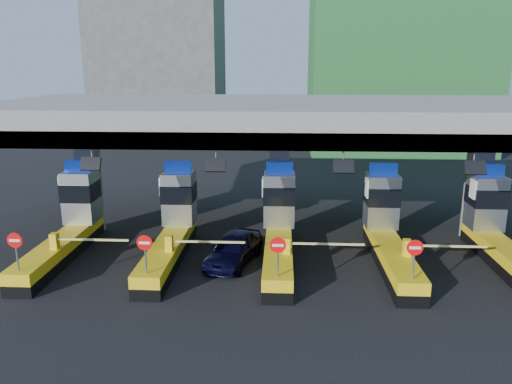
{
  "coord_description": "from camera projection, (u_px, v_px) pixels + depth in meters",
  "views": [
    {
      "loc": [
        0.11,
        -22.03,
        8.65
      ],
      "look_at": [
        -1.06,
        0.0,
        3.1
      ],
      "focal_mm": 35.0,
      "sensor_mm": 36.0,
      "label": 1
    }
  ],
  "objects": [
    {
      "name": "ground",
      "position": [
        278.0,
        256.0,
        23.45
      ],
      "size": [
        120.0,
        120.0,
        0.0
      ],
      "primitive_type": "plane",
      "color": "black",
      "rests_on": "ground"
    },
    {
      "name": "toll_canopy",
      "position": [
        280.0,
        119.0,
        24.74
      ],
      "size": [
        28.0,
        12.09,
        7.0
      ],
      "color": "slate",
      "rests_on": "ground"
    },
    {
      "name": "toll_lane_far_left",
      "position": [
        70.0,
        223.0,
        23.89
      ],
      "size": [
        4.43,
        8.0,
        4.16
      ],
      "color": "black",
      "rests_on": "ground"
    },
    {
      "name": "toll_lane_left",
      "position": [
        173.0,
        224.0,
        23.64
      ],
      "size": [
        4.43,
        8.0,
        4.16
      ],
      "color": "black",
      "rests_on": "ground"
    },
    {
      "name": "toll_lane_center",
      "position": [
        279.0,
        226.0,
        23.38
      ],
      "size": [
        4.43,
        8.0,
        4.16
      ],
      "color": "black",
      "rests_on": "ground"
    },
    {
      "name": "toll_lane_right",
      "position": [
        387.0,
        228.0,
        23.13
      ],
      "size": [
        4.43,
        8.0,
        4.16
      ],
      "color": "black",
      "rests_on": "ground"
    },
    {
      "name": "toll_lane_far_right",
      "position": [
        497.0,
        230.0,
        22.87
      ],
      "size": [
        4.43,
        8.0,
        4.16
      ],
      "color": "black",
      "rests_on": "ground"
    },
    {
      "name": "bg_building_scaffold",
      "position": [
        401.0,
        12.0,
        50.41
      ],
      "size": [
        18.0,
        12.0,
        28.0
      ],
      "primitive_type": "cube",
      "color": "#1E5926",
      "rests_on": "ground"
    },
    {
      "name": "bg_building_concrete",
      "position": [
        159.0,
        64.0,
        56.83
      ],
      "size": [
        14.0,
        10.0,
        18.0
      ],
      "primitive_type": "cube",
      "color": "#4C4C49",
      "rests_on": "ground"
    },
    {
      "name": "van",
      "position": [
        234.0,
        248.0,
        22.46
      ],
      "size": [
        2.74,
        4.44,
        1.41
      ],
      "primitive_type": "imported",
      "rotation": [
        0.0,
        0.0,
        -0.28
      ],
      "color": "black",
      "rests_on": "ground"
    }
  ]
}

